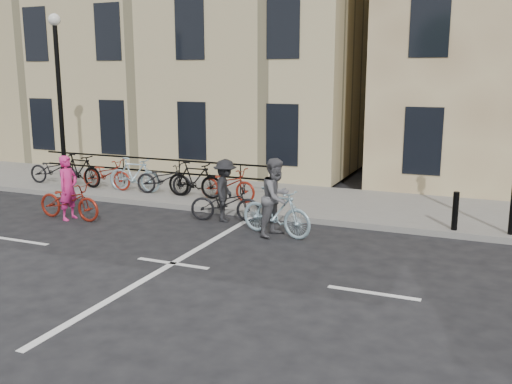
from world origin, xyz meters
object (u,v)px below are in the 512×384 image
at_px(cyclist_pink, 69,197).
at_px(cyclist_dark, 225,197).
at_px(lamp_post, 59,81).
at_px(cyclist_grey, 276,205).

xyz_separation_m(cyclist_pink, cyclist_dark, (3.79, 1.42, 0.05)).
relative_size(lamp_post, cyclist_grey, 2.70).
xyz_separation_m(lamp_post, cyclist_pink, (2.21, -2.40, -2.91)).
xyz_separation_m(cyclist_pink, cyclist_grey, (5.46, 0.68, 0.16)).
xyz_separation_m(lamp_post, cyclist_grey, (7.67, -1.72, -2.75)).
height_order(cyclist_pink, cyclist_dark, cyclist_pink).
bearing_deg(lamp_post, cyclist_dark, -9.32).
distance_m(cyclist_pink, cyclist_grey, 5.50).
height_order(lamp_post, cyclist_grey, lamp_post).
bearing_deg(lamp_post, cyclist_pink, -47.32).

